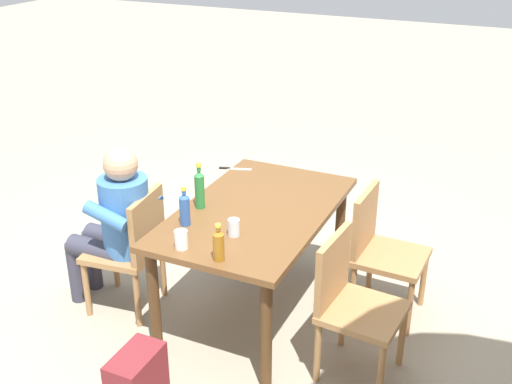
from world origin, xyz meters
name	(u,v)px	position (x,y,z in m)	size (l,w,h in m)	color
ground_plane	(256,308)	(0.00, 0.00, 0.00)	(24.00, 24.00, 0.00)	gray
dining_table	(256,223)	(0.00, 0.00, 0.67)	(1.50, 0.90, 0.77)	brown
chair_near_right	(133,245)	(0.33, -0.75, 0.49)	(0.49, 0.49, 0.87)	#A37547
chair_far_right	(351,300)	(0.33, 0.75, 0.49)	(0.48, 0.48, 0.87)	#A37547
chair_far_left	(380,247)	(-0.34, 0.75, 0.49)	(0.46, 0.46, 0.87)	#A37547
person_in_white_shirt	(116,220)	(0.34, -0.86, 0.66)	(0.47, 0.61, 1.18)	#3D70B2
bottle_blue	(185,209)	(0.38, -0.30, 0.87)	(0.06, 0.06, 0.25)	#2D56A3
bottle_green	(200,189)	(0.13, -0.34, 0.90)	(0.06, 0.06, 0.31)	#287A38
bottle_amber	(219,245)	(0.66, 0.08, 0.86)	(0.06, 0.06, 0.22)	#996019
cup_white	(181,240)	(0.64, -0.17, 0.82)	(0.08, 0.08, 0.11)	white
cup_glass	(234,227)	(0.38, 0.03, 0.82)	(0.07, 0.07, 0.11)	silver
table_knife	(233,169)	(-0.53, -0.43, 0.77)	(0.10, 0.23, 0.01)	silver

